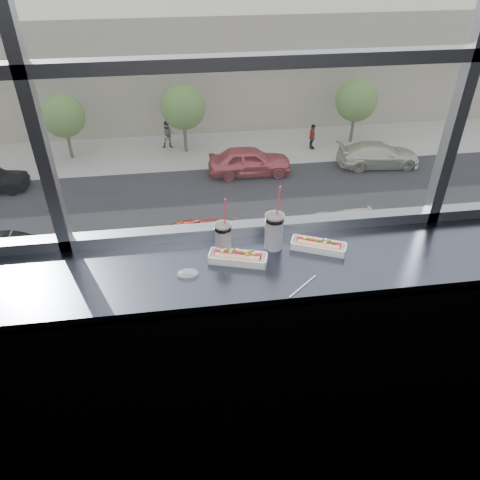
{
  "coord_description": "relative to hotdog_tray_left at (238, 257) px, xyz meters",
  "views": [
    {
      "loc": [
        -0.38,
        -0.58,
        2.53
      ],
      "look_at": [
        -0.13,
        1.23,
        1.25
      ],
      "focal_mm": 35.0,
      "sensor_mm": 36.0,
      "label": 1
    }
  ],
  "objects": [
    {
      "name": "wall_back_lower",
      "position": [
        0.14,
        0.25,
        -0.58
      ],
      "size": [
        6.0,
        0.0,
        6.0
      ],
      "primitive_type": "plane",
      "rotation": [
        1.57,
        0.0,
        0.0
      ],
      "color": "black",
      "rests_on": "ground"
    },
    {
      "name": "counter",
      "position": [
        0.14,
        -0.03,
        -0.06
      ],
      "size": [
        6.0,
        0.55,
        0.06
      ],
      "primitive_type": "cube",
      "color": "#4F5260",
      "rests_on": "ground"
    },
    {
      "name": "counter_fascia",
      "position": [
        0.14,
        -0.28,
        -0.58
      ],
      "size": [
        6.0,
        0.04,
        1.04
      ],
      "primitive_type": "cube",
      "color": "#4F5260",
      "rests_on": "ground"
    },
    {
      "name": "hotdog_tray_left",
      "position": [
        0.0,
        0.0,
        0.0
      ],
      "size": [
        0.3,
        0.17,
        0.07
      ],
      "rotation": [
        0.0,
        0.0,
        -0.3
      ],
      "color": "white",
      "rests_on": "counter"
    },
    {
      "name": "hotdog_tray_right",
      "position": [
        0.43,
        0.04,
        -0.0
      ],
      "size": [
        0.29,
        0.2,
        0.07
      ],
      "rotation": [
        0.0,
        0.0,
        -0.42
      ],
      "color": "white",
      "rests_on": "counter"
    },
    {
      "name": "soda_cup_left",
      "position": [
        -0.06,
        0.08,
        0.07
      ],
      "size": [
        0.09,
        0.09,
        0.33
      ],
      "color": "white",
      "rests_on": "counter"
    },
    {
      "name": "soda_cup_right",
      "position": [
        0.2,
        0.1,
        0.08
      ],
      "size": [
        0.1,
        0.1,
        0.37
      ],
      "color": "white",
      "rests_on": "counter"
    },
    {
      "name": "loose_straw",
      "position": [
        0.27,
        -0.23,
        -0.03
      ],
      "size": [
        0.16,
        0.14,
        0.01
      ],
      "primitive_type": "cylinder",
      "rotation": [
        0.0,
        1.57,
        0.7
      ],
      "color": "white",
      "rests_on": "counter"
    },
    {
      "name": "wrapper",
      "position": [
        -0.25,
        -0.07,
        -0.02
      ],
      "size": [
        0.1,
        0.07,
        0.02
      ],
      "primitive_type": "ellipsoid",
      "color": "silver",
      "rests_on": "counter"
    },
    {
      "name": "plaza_ground",
      "position": [
        0.14,
        43.75,
        -12.13
      ],
      "size": [
        120.0,
        120.0,
        0.0
      ],
      "primitive_type": "plane",
      "color": "gray",
      "rests_on": "ground"
    },
    {
      "name": "plaza_near",
      "position": [
        0.14,
        7.25,
        -12.11
      ],
      "size": [
        50.0,
        14.0,
        0.04
      ],
      "primitive_type": "cube",
      "color": "gray",
      "rests_on": "plaza_ground"
    },
    {
      "name": "street_asphalt",
      "position": [
        0.14,
        20.25,
        -12.1
      ],
      "size": [
        80.0,
        10.0,
        0.06
      ],
      "primitive_type": "cube",
      "color": "black",
      "rests_on": "plaza_ground"
    },
    {
      "name": "far_sidewalk",
      "position": [
        0.14,
        28.25,
        -12.11
      ],
      "size": [
        80.0,
        6.0,
        0.04
      ],
      "primitive_type": "cube",
      "color": "gray",
      "rests_on": "plaza_ground"
    },
    {
      "name": "far_building",
      "position": [
        0.14,
        38.25,
        -8.13
      ],
      "size": [
        50.0,
        14.0,
        8.0
      ],
      "primitive_type": "cube",
      "color": "gray",
      "rests_on": "plaza_ground"
    },
    {
      "name": "car_near_b",
      "position": [
        -8.09,
        16.25,
        -10.98
      ],
      "size": [
        2.87,
        6.57,
        2.17
      ],
      "primitive_type": "imported",
      "rotation": [
        0.0,
        0.0,
        1.55
      ],
      "color": "black",
      "rests_on": "street_asphalt"
    },
    {
      "name": "car_near_c",
      "position": [
        1.67,
        16.25,
        -11.03
      ],
      "size": [
        3.29,
        6.49,
        2.08
      ],
      "primitive_type": "imported",
      "rotation": [
        0.0,
        0.0,
        1.46
      ],
      "color": "#B83419",
      "rests_on": "street_asphalt"
    },
    {
      "name": "car_far_c",
      "position": [
        12.35,
        24.25,
        -11.06
      ],
      "size": [
        2.88,
        6.21,
        2.02
      ],
      "primitive_type": "imported",
      "rotation": [
        0.0,
        0.0,
        1.51
      ],
      "color": "beige",
      "rests_on": "street_asphalt"
    },
    {
      "name": "car_near_d",
      "position": [
        8.58,
        16.25,
        -11.03
      ],
      "size": [
        2.65,
        6.27,
        2.09
      ],
      "primitive_type": "imported",
      "rotation": [
        0.0,
        0.0,
        1.58
      ],
      "color": "silver",
      "rests_on": "street_asphalt"
    },
    {
      "name": "car_far_b",
      "position": [
        4.0,
        24.25,
        -10.91
      ],
      "size": [
        3.09,
        7.03,
        2.32
      ],
      "primitive_type": "imported",
      "rotation": [
        0.0,
        0.0,
        1.54
      ],
      "color": "#BD3C44",
      "rests_on": "street_asphalt"
    },
    {
      "name": "pedestrian_b",
      "position": [
        -0.93,
        28.97,
        -10.94
      ],
      "size": [
        1.02,
        0.77,
        2.3
      ],
      "primitive_type": "imported",
      "color": "#66605B",
      "rests_on": "far_sidewalk"
    },
    {
      "name": "pedestrian_d",
      "position": [
        8.86,
        27.46,
        -11.04
      ],
      "size": [
        0.7,
        0.93,
        2.1
      ],
      "primitive_type": "imported",
      "rotation": [
        0.0,
        0.0,
        1.57
      ],
      "color": "#66605B",
      "rests_on": "far_sidewalk"
    },
    {
      "name": "tree_left",
      "position": [
        -7.4,
        28.25,
        -9.21
      ],
      "size": [
        2.75,
        2.75,
        4.3
      ],
      "color": "#47382B",
      "rests_on": "far_sidewalk"
    },
    {
      "name": "tree_center",
      "position": [
        0.21,
        28.25,
        -9.02
      ],
      "size": [
        2.94,
        2.94,
        4.59
      ],
      "color": "#47382B",
      "rests_on": "far_sidewalk"
    },
    {
      "name": "tree_right",
      "position": [
        11.95,
        28.25,
        -9.1
      ],
      "size": [
        2.86,
        2.86,
        4.47
      ],
      "color": "#47382B",
      "rests_on": "far_sidewalk"
    }
  ]
}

